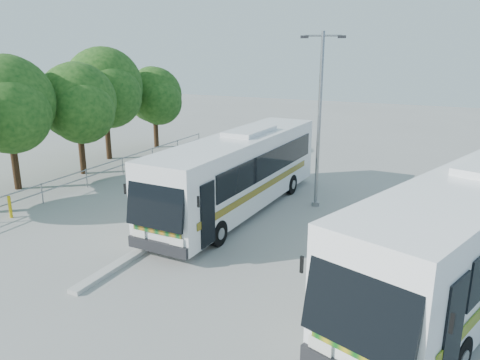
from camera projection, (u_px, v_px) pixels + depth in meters
The scene contains 11 objects.
ground at pixel (229, 238), 18.46m from camera, with size 100.00×100.00×0.00m, color gray.
kerb_divider at pixel (203, 212), 21.12m from camera, with size 0.40×16.00×0.15m, color #B2B2AD.
railing at pixel (99, 170), 25.83m from camera, with size 0.06×22.00×1.00m.
tree_far_b at pixel (8, 102), 23.58m from camera, with size 5.33×5.03×6.96m.
tree_far_c at pixel (78, 102), 26.70m from camera, with size 4.97×4.69×6.49m.
tree_far_d at pixel (105, 86), 30.25m from camera, with size 5.62×5.30×7.33m.
tree_far_e at pixel (155, 95), 34.14m from camera, with size 4.54×4.28×5.92m.
coach_main at pixel (239, 171), 21.07m from camera, with size 3.10×12.50×3.44m.
coach_adjacent at pixel (474, 231), 13.79m from camera, with size 6.84×13.39×3.68m.
lamppost at pixel (320, 114), 20.99m from camera, with size 1.91×0.71×7.93m.
bollard at pixel (10, 207), 20.51m from camera, with size 0.14×0.14×1.00m, color gold.
Camera 1 is at (7.70, -15.31, 7.24)m, focal length 35.00 mm.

